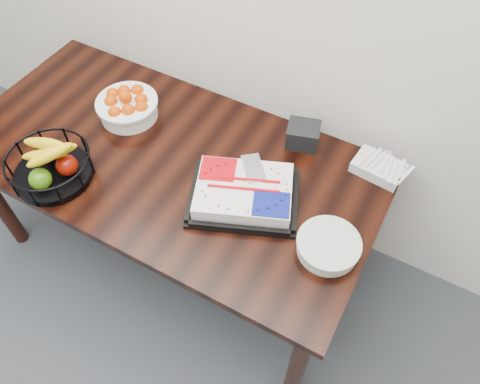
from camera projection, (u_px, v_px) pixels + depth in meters
The scene contains 7 objects.
table at pixel (168, 170), 2.02m from camera, with size 1.80×0.90×0.75m.
cake_tray at pixel (244, 193), 1.79m from camera, with size 0.51×0.46×0.09m.
tangerine_bowl at pixel (127, 103), 2.05m from camera, with size 0.27×0.27×0.17m.
fruit_basket at pixel (49, 165), 1.83m from camera, with size 0.33×0.33×0.18m.
plate_stack at pixel (328, 246), 1.66m from camera, with size 0.23×0.23×0.06m.
fork_bag at pixel (379, 167), 1.88m from camera, with size 0.21×0.15×0.06m.
napkin_box at pixel (303, 135), 1.96m from camera, with size 0.13×0.12×0.10m, color black.
Camera 1 is at (0.90, 1.01, 2.21)m, focal length 35.00 mm.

